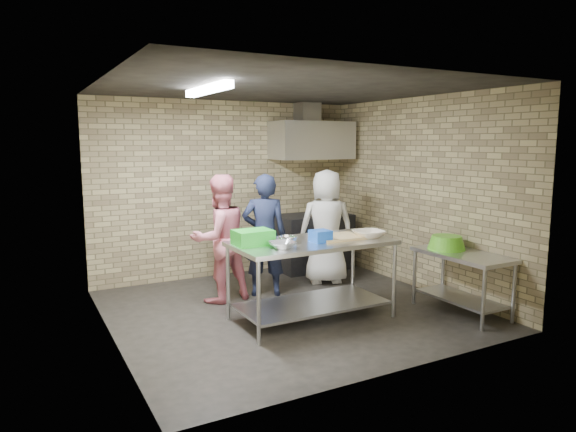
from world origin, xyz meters
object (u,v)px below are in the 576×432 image
object	(u,v)px
man_navy	(264,235)
bottle_red	(309,145)
blue_tub	(320,236)
green_basin	(446,242)
woman_white	(326,227)
bottle_green	(329,146)
woman_pink	(220,239)
prep_table	(312,280)
green_crate	(253,237)
side_counter	(461,283)
stove	(313,242)

from	to	relation	value
man_navy	bottle_red	bearing A→B (deg)	-115.82
blue_tub	green_basin	xyz separation A→B (m)	(1.64, -0.34, -0.17)
man_navy	woman_white	distance (m)	1.08
bottle_green	woman_pink	xyz separation A→B (m)	(-2.41, -1.13, -1.18)
prep_table	green_crate	world-z (taller)	green_crate
prep_table	side_counter	xyz separation A→B (m)	(1.71, -0.69, -0.09)
blue_tub	bottle_red	size ratio (longest dim) A/B	1.16
side_counter	bottle_red	size ratio (longest dim) A/B	6.67
bottle_red	bottle_green	xyz separation A→B (m)	(0.40, 0.00, -0.01)
prep_table	stove	bearing A→B (deg)	58.53
side_counter	bottle_green	distance (m)	3.41
green_basin	woman_white	size ratio (longest dim) A/B	0.27
green_crate	blue_tub	bearing A→B (deg)	-16.35
side_counter	stove	world-z (taller)	stove
blue_tub	woman_pink	bearing A→B (deg)	120.45
side_counter	woman_white	distance (m)	2.12
side_counter	blue_tub	distance (m)	1.87
stove	woman_white	xyz separation A→B (m)	(-0.26, -0.81, 0.39)
prep_table	bottle_green	bearing A→B (deg)	53.36
side_counter	woman_pink	bearing A→B (deg)	142.33
side_counter	stove	bearing A→B (deg)	99.29
blue_tub	bottle_red	xyz separation A→B (m)	(1.26, 2.40, 1.02)
side_counter	woman_pink	distance (m)	3.08
prep_table	side_counter	world-z (taller)	prep_table
side_counter	stove	size ratio (longest dim) A/B	1.00
green_basin	man_navy	world-z (taller)	man_navy
green_basin	woman_white	distance (m)	1.82
side_counter	bottle_red	bearing A→B (deg)	97.62
green_basin	bottle_red	bearing A→B (deg)	97.90
prep_table	bottle_green	world-z (taller)	bottle_green
prep_table	green_basin	distance (m)	1.79
man_navy	woman_white	xyz separation A→B (m)	(1.07, 0.13, 0.01)
green_basin	woman_white	bearing A→B (deg)	112.38
stove	green_crate	world-z (taller)	green_crate
green_basin	bottle_green	size ratio (longest dim) A/B	3.07
blue_tub	man_navy	xyz separation A→B (m)	(-0.12, 1.22, -0.18)
woman_pink	woman_white	size ratio (longest dim) A/B	0.99
bottle_red	prep_table	bearing A→B (deg)	-119.68
man_navy	woman_pink	bearing A→B (deg)	19.14
man_navy	green_basin	bearing A→B (deg)	162.31
side_counter	green_basin	world-z (taller)	green_basin
prep_table	green_basin	world-z (taller)	prep_table
stove	woman_pink	size ratio (longest dim) A/B	0.72
side_counter	prep_table	bearing A→B (deg)	158.10
green_crate	green_basin	world-z (taller)	green_crate
stove	woman_pink	distance (m)	2.19
blue_tub	bottle_red	distance (m)	2.90
side_counter	green_basin	size ratio (longest dim) A/B	2.61
man_navy	prep_table	bearing A→B (deg)	117.54
side_counter	bottle_green	bearing A→B (deg)	90.00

